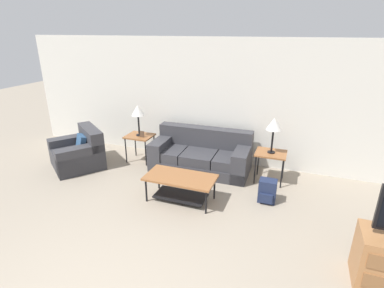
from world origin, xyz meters
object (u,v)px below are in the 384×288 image
Objects in this scene: side_table_right at (271,156)px; coffee_table at (180,183)px; couch at (201,156)px; table_lamp_left at (138,111)px; table_lamp_right at (274,125)px; backpack at (267,191)px; side_table_left at (140,138)px; armchair at (79,153)px.

coffee_table is at bearing -137.30° from side_table_right.
couch is 3.00× the size of table_lamp_left.
table_lamp_right is 1.67× the size of backpack.
table_lamp_right is (2.78, 0.00, 0.60)m from side_table_left.
side_table_right is 0.60m from table_lamp_right.
table_lamp_right is (1.39, -0.06, 0.83)m from couch.
side_table_left is 2.84m from table_lamp_right.
side_table_right is at bearing -110.56° from table_lamp_right.
couch is 3.00× the size of table_lamp_right.
couch is at bearing 16.87° from armchair.
table_lamp_right is (0.00, 0.00, 0.60)m from side_table_right.
table_lamp_right is at bearing -2.58° from couch.
coffee_table is at bearing -40.08° from table_lamp_left.
table_lamp_right reaches higher than couch.
coffee_table is (0.06, -1.29, 0.03)m from couch.
armchair reaches higher than side_table_right.
side_table_left is (-1.39, -0.06, 0.23)m from couch.
table_lamp_left reaches higher than side_table_right.
table_lamp_left is at bearing 164.93° from backpack.
couch reaches higher than coffee_table.
side_table_left is (1.08, 0.69, 0.24)m from armchair.
couch is 1.62m from table_lamp_right.
backpack is at bearing 18.34° from coffee_table.
couch is 1.71× the size of coffee_table.
side_table_right is (1.33, 1.22, 0.20)m from coffee_table.
coffee_table is 1.76× the size of table_lamp_right.
couch is 1.62m from table_lamp_left.
table_lamp_right reaches higher than side_table_right.
couch is 5.00× the size of backpack.
armchair is 2.04× the size of table_lamp_left.
armchair is 3.92m from backpack.
table_lamp_right reaches higher than backpack.
coffee_table is at bearing -11.93° from armchair.
armchair is at bearing 168.07° from coffee_table.
coffee_table is 1.47m from backpack.
couch is 3.40× the size of side_table_left.
couch is at bearing 2.58° from side_table_left.
coffee_table is 1.91m from side_table_left.
table_lamp_right is 1.21m from backpack.
armchair is 2.59m from coffee_table.
armchair is 1.16× the size of coffee_table.
side_table_left is 1.47× the size of backpack.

